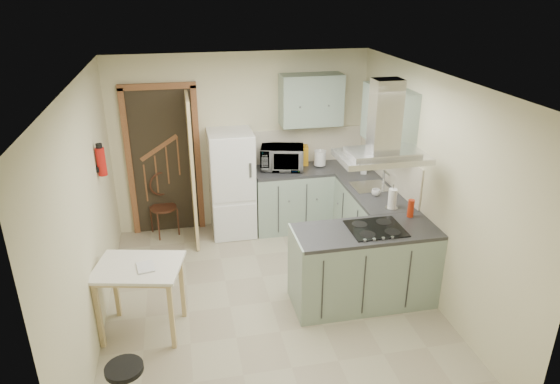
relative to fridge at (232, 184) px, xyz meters
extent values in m
plane|color=tan|center=(0.20, -1.80, -0.75)|extent=(4.20, 4.20, 0.00)
plane|color=silver|center=(0.20, -1.80, 1.75)|extent=(4.20, 4.20, 0.00)
plane|color=beige|center=(0.20, 0.30, 0.50)|extent=(3.60, 0.00, 3.60)
plane|color=beige|center=(-1.60, -1.80, 0.50)|extent=(0.00, 4.20, 4.20)
plane|color=beige|center=(2.00, -1.80, 0.50)|extent=(0.00, 4.20, 4.20)
cube|color=brown|center=(-0.90, 0.27, 0.30)|extent=(1.10, 0.12, 2.10)
cube|color=white|center=(0.00, 0.00, 0.00)|extent=(0.60, 0.60, 1.50)
cube|color=#9EB2A0|center=(0.86, 0.00, -0.30)|extent=(1.08, 0.60, 0.90)
cube|color=#9EB2A0|center=(1.70, -0.68, -0.30)|extent=(0.60, 1.95, 0.90)
cube|color=beige|center=(1.16, 0.29, 0.40)|extent=(1.68, 0.02, 0.50)
cube|color=#9EB2A0|center=(1.15, 0.12, 1.10)|extent=(0.85, 0.35, 0.70)
cube|color=#9EB2A0|center=(1.82, -0.95, 1.10)|extent=(0.35, 0.90, 0.70)
cube|color=#9EB2A0|center=(1.22, -1.98, -0.30)|extent=(1.55, 0.65, 0.90)
cube|color=black|center=(1.32, -1.98, 0.16)|extent=(0.58, 0.50, 0.01)
cube|color=silver|center=(1.32, -1.98, 0.97)|extent=(0.90, 0.55, 0.10)
cube|color=silver|center=(1.70, -0.85, 0.16)|extent=(0.45, 0.40, 0.01)
cylinder|color=#B2140F|center=(-1.54, -0.90, 0.75)|extent=(0.10, 0.10, 0.32)
cube|color=tan|center=(-1.16, -2.03, -0.36)|extent=(0.95, 0.79, 0.78)
cube|color=#461D17|center=(-0.97, 0.15, -0.34)|extent=(0.47, 0.47, 0.81)
imported|color=black|center=(0.73, 0.05, 0.31)|extent=(0.67, 0.53, 0.33)
cylinder|color=white|center=(1.28, 0.05, 0.27)|extent=(0.21, 0.21, 0.25)
cube|color=orange|center=(1.10, 0.17, 0.29)|extent=(0.10, 0.19, 0.28)
imported|color=#ABABB7|center=(1.79, -0.37, 0.24)|extent=(0.10, 0.10, 0.17)
cylinder|color=white|center=(1.71, -1.52, 0.28)|extent=(0.11, 0.11, 0.25)
imported|color=silver|center=(1.66, -1.13, 0.19)|extent=(0.13, 0.13, 0.08)
cylinder|color=red|center=(1.82, -1.77, 0.25)|extent=(0.09, 0.09, 0.21)
imported|color=#9F353F|center=(-1.17, -2.09, 0.08)|extent=(0.19, 0.24, 0.10)
camera|label=1|loc=(-0.66, -6.44, 2.61)|focal=32.00mm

